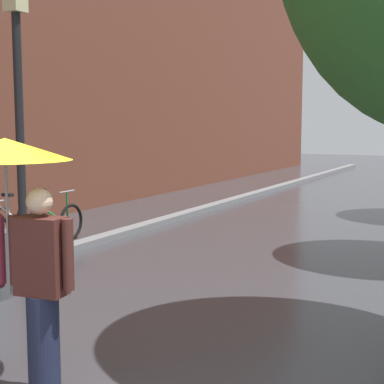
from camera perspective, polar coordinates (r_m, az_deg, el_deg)
The scene contains 5 objects.
kerb_strip at distance 14.41m, azimuth 0.64°, elevation -1.83°, with size 0.30×36.00×0.12m, color slate.
parked_bicycle_2 at distance 10.88m, azimuth -16.97°, elevation -3.23°, with size 1.12×0.76×0.96m.
parked_bicycle_3 at distance 11.53m, azimuth -13.93°, elevation -2.59°, with size 1.11×0.75×0.96m.
couple_under_umbrella at distance 4.92m, azimuth -17.83°, elevation -3.32°, with size 1.23×1.07×2.09m.
street_lamp_post at distance 8.38m, azimuth -16.73°, elevation 7.61°, with size 0.24×0.24×4.03m.
Camera 1 is at (3.22, -2.72, 2.19)m, focal length 53.89 mm.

